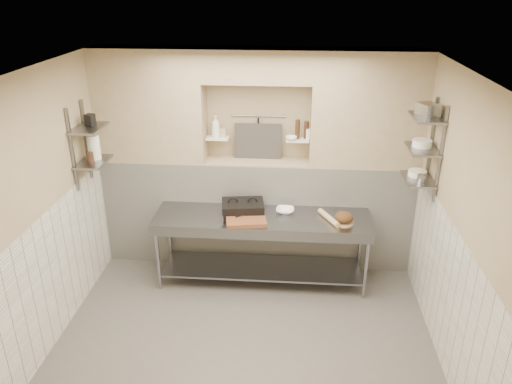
# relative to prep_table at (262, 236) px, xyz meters

# --- Properties ---
(floor) EXTENTS (4.00, 3.90, 0.10)m
(floor) POSITION_rel_prep_table_xyz_m (-0.10, -1.18, -0.69)
(floor) COLOR #59534F
(floor) RESTS_ON ground
(ceiling) EXTENTS (4.00, 3.90, 0.10)m
(ceiling) POSITION_rel_prep_table_xyz_m (-0.10, -1.18, 2.21)
(ceiling) COLOR silver
(ceiling) RESTS_ON ground
(wall_left) EXTENTS (0.10, 3.90, 2.80)m
(wall_left) POSITION_rel_prep_table_xyz_m (-2.15, -1.18, 0.76)
(wall_left) COLOR tan
(wall_left) RESTS_ON ground
(wall_right) EXTENTS (0.10, 3.90, 2.80)m
(wall_right) POSITION_rel_prep_table_xyz_m (1.95, -1.18, 0.76)
(wall_right) COLOR tan
(wall_right) RESTS_ON ground
(wall_back) EXTENTS (4.00, 0.10, 2.80)m
(wall_back) POSITION_rel_prep_table_xyz_m (-0.10, 0.82, 0.76)
(wall_back) COLOR tan
(wall_back) RESTS_ON ground
(wall_front) EXTENTS (4.00, 0.10, 2.80)m
(wall_front) POSITION_rel_prep_table_xyz_m (-0.10, -3.18, 0.76)
(wall_front) COLOR tan
(wall_front) RESTS_ON ground
(backwall_lower) EXTENTS (4.00, 0.40, 1.40)m
(backwall_lower) POSITION_rel_prep_table_xyz_m (-0.10, 0.57, 0.06)
(backwall_lower) COLOR white
(backwall_lower) RESTS_ON floor
(alcove_sill) EXTENTS (1.30, 0.40, 0.02)m
(alcove_sill) POSITION_rel_prep_table_xyz_m (-0.10, 0.57, 0.77)
(alcove_sill) COLOR tan
(alcove_sill) RESTS_ON backwall_lower
(backwall_pillar_left) EXTENTS (1.35, 0.40, 1.40)m
(backwall_pillar_left) POSITION_rel_prep_table_xyz_m (-1.43, 0.57, 1.46)
(backwall_pillar_left) COLOR tan
(backwall_pillar_left) RESTS_ON backwall_lower
(backwall_pillar_right) EXTENTS (1.35, 0.40, 1.40)m
(backwall_pillar_right) POSITION_rel_prep_table_xyz_m (1.22, 0.57, 1.46)
(backwall_pillar_right) COLOR tan
(backwall_pillar_right) RESTS_ON backwall_lower
(backwall_header) EXTENTS (1.30, 0.40, 0.40)m
(backwall_header) POSITION_rel_prep_table_xyz_m (-0.10, 0.57, 1.96)
(backwall_header) COLOR tan
(backwall_header) RESTS_ON backwall_lower
(wainscot_left) EXTENTS (0.02, 3.90, 1.40)m
(wainscot_left) POSITION_rel_prep_table_xyz_m (-2.09, -1.18, 0.06)
(wainscot_left) COLOR white
(wainscot_left) RESTS_ON floor
(wainscot_right) EXTENTS (0.02, 3.90, 1.40)m
(wainscot_right) POSITION_rel_prep_table_xyz_m (1.89, -1.18, 0.06)
(wainscot_right) COLOR white
(wainscot_right) RESTS_ON floor
(alcove_shelf_left) EXTENTS (0.28, 0.16, 0.02)m
(alcove_shelf_left) POSITION_rel_prep_table_xyz_m (-0.60, 0.57, 1.06)
(alcove_shelf_left) COLOR white
(alcove_shelf_left) RESTS_ON backwall_lower
(alcove_shelf_right) EXTENTS (0.28, 0.16, 0.02)m
(alcove_shelf_right) POSITION_rel_prep_table_xyz_m (0.40, 0.57, 1.06)
(alcove_shelf_right) COLOR white
(alcove_shelf_right) RESTS_ON backwall_lower
(utensil_rail) EXTENTS (0.70, 0.02, 0.02)m
(utensil_rail) POSITION_rel_prep_table_xyz_m (-0.10, 0.74, 1.31)
(utensil_rail) COLOR gray
(utensil_rail) RESTS_ON wall_back
(hanging_steel) EXTENTS (0.02, 0.02, 0.30)m
(hanging_steel) POSITION_rel_prep_table_xyz_m (-0.10, 0.72, 1.14)
(hanging_steel) COLOR black
(hanging_steel) RESTS_ON utensil_rail
(splash_panel) EXTENTS (0.60, 0.08, 0.45)m
(splash_panel) POSITION_rel_prep_table_xyz_m (-0.10, 0.67, 1.00)
(splash_panel) COLOR #383330
(splash_panel) RESTS_ON alcove_sill
(shelf_rail_left_a) EXTENTS (0.03, 0.03, 0.95)m
(shelf_rail_left_a) POSITION_rel_prep_table_xyz_m (-2.08, 0.07, 1.16)
(shelf_rail_left_a) COLOR slate
(shelf_rail_left_a) RESTS_ON wall_left
(shelf_rail_left_b) EXTENTS (0.03, 0.03, 0.95)m
(shelf_rail_left_b) POSITION_rel_prep_table_xyz_m (-2.08, -0.33, 1.16)
(shelf_rail_left_b) COLOR slate
(shelf_rail_left_b) RESTS_ON wall_left
(wall_shelf_left_lower) EXTENTS (0.30, 0.50, 0.02)m
(wall_shelf_left_lower) POSITION_rel_prep_table_xyz_m (-1.94, -0.13, 0.96)
(wall_shelf_left_lower) COLOR slate
(wall_shelf_left_lower) RESTS_ON wall_left
(wall_shelf_left_upper) EXTENTS (0.30, 0.50, 0.03)m
(wall_shelf_left_upper) POSITION_rel_prep_table_xyz_m (-1.94, -0.13, 1.36)
(wall_shelf_left_upper) COLOR slate
(wall_shelf_left_upper) RESTS_ON wall_left
(shelf_rail_right_a) EXTENTS (0.03, 0.03, 1.05)m
(shelf_rail_right_a) POSITION_rel_prep_table_xyz_m (1.87, 0.07, 1.21)
(shelf_rail_right_a) COLOR slate
(shelf_rail_right_a) RESTS_ON wall_right
(shelf_rail_right_b) EXTENTS (0.03, 0.03, 1.05)m
(shelf_rail_right_b) POSITION_rel_prep_table_xyz_m (1.87, -0.33, 1.21)
(shelf_rail_right_b) COLOR slate
(shelf_rail_right_b) RESTS_ON wall_right
(wall_shelf_right_lower) EXTENTS (0.30, 0.50, 0.02)m
(wall_shelf_right_lower) POSITION_rel_prep_table_xyz_m (1.74, -0.13, 0.86)
(wall_shelf_right_lower) COLOR slate
(wall_shelf_right_lower) RESTS_ON wall_right
(wall_shelf_right_mid) EXTENTS (0.30, 0.50, 0.02)m
(wall_shelf_right_mid) POSITION_rel_prep_table_xyz_m (1.74, -0.13, 1.21)
(wall_shelf_right_mid) COLOR slate
(wall_shelf_right_mid) RESTS_ON wall_right
(wall_shelf_right_upper) EXTENTS (0.30, 0.50, 0.03)m
(wall_shelf_right_upper) POSITION_rel_prep_table_xyz_m (1.74, -0.13, 1.56)
(wall_shelf_right_upper) COLOR slate
(wall_shelf_right_upper) RESTS_ON wall_right
(prep_table) EXTENTS (2.60, 0.70, 0.90)m
(prep_table) POSITION_rel_prep_table_xyz_m (0.00, 0.00, 0.00)
(prep_table) COLOR gray
(prep_table) RESTS_ON floor
(panini_press) EXTENTS (0.55, 0.44, 0.14)m
(panini_press) POSITION_rel_prep_table_xyz_m (-0.24, 0.11, 0.33)
(panini_press) COLOR black
(panini_press) RESTS_ON prep_table
(cutting_board) EXTENTS (0.52, 0.40, 0.04)m
(cutting_board) POSITION_rel_prep_table_xyz_m (-0.18, -0.14, 0.28)
(cutting_board) COLOR brown
(cutting_board) RESTS_ON prep_table
(knife_blade) EXTENTS (0.21, 0.16, 0.01)m
(knife_blade) POSITION_rel_prep_table_xyz_m (-0.21, -0.06, 0.31)
(knife_blade) COLOR gray
(knife_blade) RESTS_ON cutting_board
(tongs) EXTENTS (0.05, 0.27, 0.02)m
(tongs) POSITION_rel_prep_table_xyz_m (-0.44, -0.21, 0.31)
(tongs) COLOR gray
(tongs) RESTS_ON cutting_board
(mixing_bowl) EXTENTS (0.24, 0.24, 0.05)m
(mixing_bowl) POSITION_rel_prep_table_xyz_m (0.27, 0.15, 0.28)
(mixing_bowl) COLOR white
(mixing_bowl) RESTS_ON prep_table
(rolling_pin) EXTENTS (0.25, 0.41, 0.07)m
(rolling_pin) POSITION_rel_prep_table_xyz_m (0.79, -0.02, 0.29)
(rolling_pin) COLOR tan
(rolling_pin) RESTS_ON prep_table
(bread_board) EXTENTS (0.24, 0.24, 0.01)m
(bread_board) POSITION_rel_prep_table_xyz_m (0.96, -0.08, 0.26)
(bread_board) COLOR tan
(bread_board) RESTS_ON prep_table
(bread_loaf) EXTENTS (0.22, 0.22, 0.13)m
(bread_loaf) POSITION_rel_prep_table_xyz_m (0.96, -0.08, 0.34)
(bread_loaf) COLOR #4C2D19
(bread_loaf) RESTS_ON bread_board
(bottle_soap) EXTENTS (0.13, 0.13, 0.27)m
(bottle_soap) POSITION_rel_prep_table_xyz_m (-0.62, 0.57, 1.21)
(bottle_soap) COLOR white
(bottle_soap) RESTS_ON alcove_shelf_left
(jar_alcove) EXTENTS (0.07, 0.07, 0.11)m
(jar_alcove) POSITION_rel_prep_table_xyz_m (-0.53, 0.59, 1.12)
(jar_alcove) COLOR tan
(jar_alcove) RESTS_ON alcove_shelf_left
(bowl_alcove) EXTENTS (0.15, 0.15, 0.04)m
(bowl_alcove) POSITION_rel_prep_table_xyz_m (0.32, 0.52, 1.09)
(bowl_alcove) COLOR white
(bowl_alcove) RESTS_ON alcove_shelf_right
(condiment_a) EXTENTS (0.06, 0.06, 0.22)m
(condiment_a) POSITION_rel_prep_table_xyz_m (0.50, 0.60, 1.18)
(condiment_a) COLOR #331F13
(condiment_a) RESTS_ON alcove_shelf_right
(condiment_b) EXTENTS (0.06, 0.06, 0.24)m
(condiment_b) POSITION_rel_prep_table_xyz_m (0.39, 0.59, 1.19)
(condiment_b) COLOR #331F13
(condiment_b) RESTS_ON alcove_shelf_right
(condiment_c) EXTENTS (0.08, 0.08, 0.13)m
(condiment_c) POSITION_rel_prep_table_xyz_m (0.53, 0.60, 1.13)
(condiment_c) COLOR white
(condiment_c) RESTS_ON alcove_shelf_right
(jug_left) EXTENTS (0.14, 0.14, 0.28)m
(jug_left) POSITION_rel_prep_table_xyz_m (-1.94, -0.06, 1.11)
(jug_left) COLOR white
(jug_left) RESTS_ON wall_shelf_left_lower
(jar_left) EXTENTS (0.08, 0.08, 0.12)m
(jar_left) POSITION_rel_prep_table_xyz_m (-1.94, -0.20, 1.03)
(jar_left) COLOR #331F13
(jar_left) RESTS_ON wall_shelf_left_lower
(box_left_upper) EXTENTS (0.11, 0.11, 0.13)m
(box_left_upper) POSITION_rel_prep_table_xyz_m (-1.94, -0.07, 1.44)
(box_left_upper) COLOR black
(box_left_upper) RESTS_ON wall_shelf_left_upper
(bowl_right) EXTENTS (0.20, 0.20, 0.06)m
(bowl_right) POSITION_rel_prep_table_xyz_m (1.74, -0.06, 0.90)
(bowl_right) COLOR white
(bowl_right) RESTS_ON wall_shelf_right_lower
(canister_right) EXTENTS (0.09, 0.09, 0.09)m
(canister_right) POSITION_rel_prep_table_xyz_m (1.74, -0.26, 0.91)
(canister_right) COLOR gray
(canister_right) RESTS_ON wall_shelf_right_lower
(bowl_right_mid) EXTENTS (0.21, 0.21, 0.08)m
(bowl_right_mid) POSITION_rel_prep_table_xyz_m (1.74, -0.08, 1.26)
(bowl_right_mid) COLOR white
(bowl_right_mid) RESTS_ON wall_shelf_right_mid
(basket_right) EXTENTS (0.25, 0.27, 0.14)m
(basket_right) POSITION_rel_prep_table_xyz_m (1.74, -0.13, 1.64)
(basket_right) COLOR gray
(basket_right) RESTS_ON wall_shelf_right_upper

